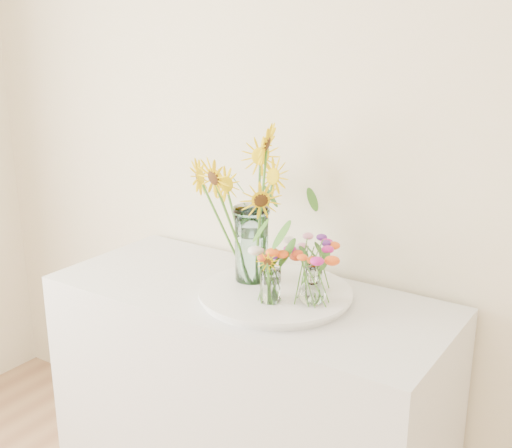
% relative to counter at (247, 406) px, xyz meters
% --- Properties ---
extents(counter, '(1.40, 0.60, 0.90)m').
position_rel_counter_xyz_m(counter, '(0.00, 0.00, 0.00)').
color(counter, white).
rests_on(counter, ground_plane).
extents(tray, '(0.49, 0.49, 0.02)m').
position_rel_counter_xyz_m(tray, '(0.11, 0.01, 0.46)').
color(tray, white).
rests_on(tray, counter).
extents(mason_jar, '(0.15, 0.15, 0.27)m').
position_rel_counter_xyz_m(mason_jar, '(-0.01, 0.04, 0.61)').
color(mason_jar, '#A7D4D9').
rests_on(mason_jar, tray).
extents(sunflower_bouquet, '(0.78, 0.78, 0.54)m').
position_rel_counter_xyz_m(sunflower_bouquet, '(-0.01, 0.04, 0.74)').
color(sunflower_bouquet, yellow).
rests_on(sunflower_bouquet, tray).
extents(small_vase_a, '(0.08, 0.08, 0.11)m').
position_rel_counter_xyz_m(small_vase_a, '(0.15, -0.08, 0.53)').
color(small_vase_a, white).
rests_on(small_vase_a, tray).
extents(wildflower_posy_a, '(0.20, 0.20, 0.20)m').
position_rel_counter_xyz_m(wildflower_posy_a, '(0.15, -0.08, 0.58)').
color(wildflower_posy_a, '#FF5816').
rests_on(wildflower_posy_a, tray).
extents(small_vase_b, '(0.09, 0.09, 0.13)m').
position_rel_counter_xyz_m(small_vase_b, '(0.26, -0.02, 0.54)').
color(small_vase_b, white).
rests_on(small_vase_b, tray).
extents(wildflower_posy_b, '(0.22, 0.22, 0.22)m').
position_rel_counter_xyz_m(wildflower_posy_b, '(0.26, -0.02, 0.58)').
color(wildflower_posy_b, '#FF5816').
rests_on(wildflower_posy_b, tray).
extents(small_vase_c, '(0.07, 0.07, 0.10)m').
position_rel_counter_xyz_m(small_vase_c, '(0.21, 0.09, 0.52)').
color(small_vase_c, white).
rests_on(small_vase_c, tray).
extents(wildflower_posy_c, '(0.21, 0.21, 0.19)m').
position_rel_counter_xyz_m(wildflower_posy_c, '(0.21, 0.09, 0.57)').
color(wildflower_posy_c, '#FF5816').
rests_on(wildflower_posy_c, tray).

